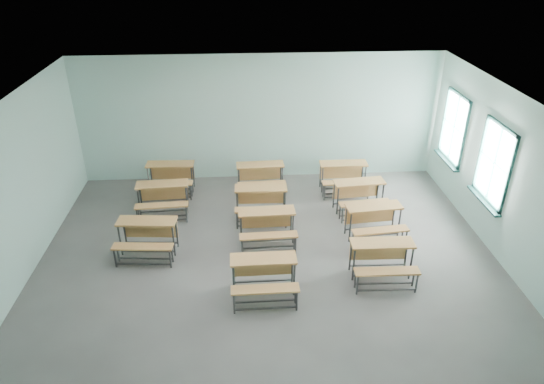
{
  "coord_description": "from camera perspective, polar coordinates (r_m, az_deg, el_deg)",
  "views": [
    {
      "loc": [
        -0.43,
        -7.53,
        5.69
      ],
      "look_at": [
        0.13,
        1.2,
        1.0
      ],
      "focal_mm": 32.0,
      "sensor_mm": 36.0,
      "label": 1
    }
  ],
  "objects": [
    {
      "name": "desk_unit_r0c1",
      "position": [
        8.52,
        -0.97,
        -9.46
      ],
      "size": [
        1.16,
        0.79,
        0.72
      ],
      "rotation": [
        0.0,
        0.0,
        0.01
      ],
      "color": "#B97F43",
      "rests_on": "ground"
    },
    {
      "name": "desk_unit_r3c0",
      "position": [
        12.11,
        -11.89,
        2.09
      ],
      "size": [
        1.18,
        0.81,
        0.72
      ],
      "rotation": [
        0.0,
        0.0,
        -0.03
      ],
      "color": "#B97F43",
      "rests_on": "ground"
    },
    {
      "name": "desk_unit_r3c2",
      "position": [
        12.01,
        8.44,
        2.19
      ],
      "size": [
        1.16,
        0.78,
        0.72
      ],
      "rotation": [
        0.0,
        0.0,
        -0.01
      ],
      "color": "#B97F43",
      "rests_on": "ground"
    },
    {
      "name": "room",
      "position": [
        8.61,
        0.2,
        -0.15
      ],
      "size": [
        9.04,
        8.04,
        3.24
      ],
      "color": "slate",
      "rests_on": "ground"
    },
    {
      "name": "desk_unit_r1c0",
      "position": [
        9.85,
        -14.53,
        -4.73
      ],
      "size": [
        1.21,
        0.87,
        0.72
      ],
      "rotation": [
        0.0,
        0.0,
        -0.08
      ],
      "color": "#B97F43",
      "rests_on": "ground"
    },
    {
      "name": "desk_unit_r3c1",
      "position": [
        11.82,
        -1.36,
        2.06
      ],
      "size": [
        1.19,
        0.82,
        0.72
      ],
      "rotation": [
        0.0,
        0.0,
        0.04
      ],
      "color": "#B97F43",
      "rests_on": "ground"
    },
    {
      "name": "desk_unit_r0c2",
      "position": [
        9.13,
        12.88,
        -7.38
      ],
      "size": [
        1.17,
        0.8,
        0.72
      ],
      "rotation": [
        0.0,
        0.0,
        -0.02
      ],
      "color": "#B97F43",
      "rests_on": "ground"
    },
    {
      "name": "desk_unit_r1c2",
      "position": [
        10.24,
        11.99,
        -3.03
      ],
      "size": [
        1.22,
        0.88,
        0.72
      ],
      "rotation": [
        0.0,
        0.0,
        0.1
      ],
      "color": "#B97F43",
      "rests_on": "ground"
    },
    {
      "name": "desk_unit_r2c2",
      "position": [
        11.17,
        10.31,
        -0.06
      ],
      "size": [
        1.23,
        0.89,
        0.72
      ],
      "rotation": [
        0.0,
        0.0,
        0.1
      ],
      "color": "#B97F43",
      "rests_on": "ground"
    },
    {
      "name": "desk_unit_r1c1",
      "position": [
        9.86,
        -0.58,
        -3.68
      ],
      "size": [
        1.18,
        0.81,
        0.72
      ],
      "rotation": [
        0.0,
        0.0,
        0.03
      ],
      "color": "#B97F43",
      "rests_on": "ground"
    },
    {
      "name": "desk_unit_r2c1",
      "position": [
        10.74,
        -1.3,
        -0.81
      ],
      "size": [
        1.17,
        0.8,
        0.72
      ],
      "rotation": [
        0.0,
        0.0,
        -0.02
      ],
      "color": "#B97F43",
      "rests_on": "ground"
    },
    {
      "name": "desk_unit_r2c0",
      "position": [
        11.17,
        -12.76,
        -0.33
      ],
      "size": [
        1.19,
        0.83,
        0.72
      ],
      "rotation": [
        0.0,
        0.0,
        0.05
      ],
      "color": "#B97F43",
      "rests_on": "ground"
    }
  ]
}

